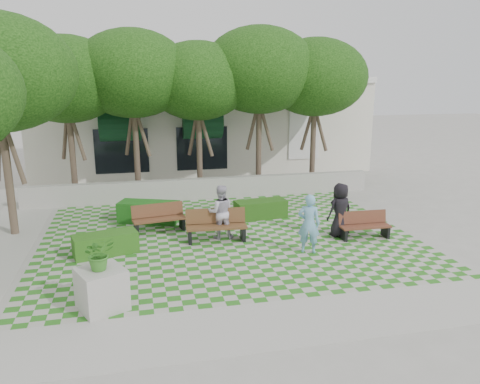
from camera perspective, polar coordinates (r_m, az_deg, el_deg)
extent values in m
plane|color=gray|center=(14.66, -0.60, -6.81)|extent=(90.00, 90.00, 0.00)
plane|color=#2B721E|center=(15.58, -1.39, -5.52)|extent=(12.00, 12.00, 0.00)
cube|color=#9E9B93|center=(10.54, 5.08, -15.63)|extent=(16.00, 2.00, 0.01)
cube|color=#9E9B93|center=(20.37, -4.33, 0.44)|extent=(15.00, 0.36, 0.90)
cube|color=#532B1C|center=(15.87, 15.01, -4.07)|extent=(1.68, 0.55, 0.06)
cube|color=#532B1C|center=(16.01, 14.68, -2.96)|extent=(1.67, 0.16, 0.42)
cube|color=black|center=(15.63, 12.51, -5.02)|extent=(0.10, 0.47, 0.41)
cube|color=black|center=(16.28, 17.31, -4.57)|extent=(0.10, 0.47, 0.41)
cube|color=#50331B|center=(15.08, -2.88, -4.26)|extent=(1.98, 0.73, 0.06)
cube|color=#50331B|center=(15.26, -3.01, -2.90)|extent=(1.95, 0.27, 0.49)
cube|color=black|center=(15.10, -6.15, -5.30)|extent=(0.15, 0.55, 0.48)
cube|color=black|center=(15.27, 0.37, -5.00)|extent=(0.15, 0.55, 0.48)
cube|color=#54301C|center=(16.21, -9.80, -3.29)|extent=(1.85, 0.83, 0.06)
cube|color=#54301C|center=(16.38, -10.04, -2.15)|extent=(1.79, 0.42, 0.45)
cube|color=black|center=(16.14, -12.52, -4.36)|extent=(0.18, 0.51, 0.44)
cube|color=black|center=(16.46, -7.06, -3.76)|extent=(0.18, 0.51, 0.44)
cube|color=#1E4713|center=(17.59, 2.53, -2.10)|extent=(2.00, 0.98, 0.67)
cube|color=#164F15|center=(17.39, -11.05, -2.40)|extent=(2.32, 1.59, 0.75)
cube|color=#225215|center=(14.62, -16.07, -6.09)|extent=(1.98, 1.19, 0.65)
cube|color=#9E9B93|center=(11.32, -16.50, -11.28)|extent=(1.28, 1.28, 0.97)
imported|color=#377C26|center=(10.99, -16.81, -7.20)|extent=(0.86, 0.82, 0.76)
imported|color=#6EA7C9|center=(14.15, 8.39, -3.85)|extent=(0.78, 0.66, 1.82)
imported|color=black|center=(15.78, 12.10, -2.16)|extent=(0.99, 0.77, 1.80)
imported|color=#BDB6C8|center=(15.26, -2.40, -2.44)|extent=(0.94, 0.77, 1.78)
cylinder|color=#47382B|center=(21.42, -19.73, 4.06)|extent=(0.26, 0.26, 3.64)
ellipsoid|color=#1E4C11|center=(21.15, -20.46, 12.76)|extent=(4.80, 4.80, 3.60)
cylinder|color=#47382B|center=(21.25, -12.49, 4.71)|extent=(0.26, 0.26, 3.81)
ellipsoid|color=#1E4C11|center=(21.00, -12.99, 13.90)|extent=(5.00, 5.00, 3.75)
cylinder|color=#47382B|center=(21.47, -4.97, 4.78)|extent=(0.26, 0.26, 3.58)
ellipsoid|color=#1E4C11|center=(21.20, -5.15, 13.35)|extent=(4.60, 4.60, 3.45)
cylinder|color=#47382B|center=(22.00, 2.30, 5.48)|extent=(0.26, 0.26, 3.92)
ellipsoid|color=#1E4C11|center=(21.76, 2.39, 14.64)|extent=(5.20, 5.20, 3.90)
cylinder|color=#47382B|center=(22.87, 8.87, 5.37)|extent=(0.26, 0.26, 3.70)
ellipsoid|color=#1E4C11|center=(22.62, 9.19, 13.66)|extent=(4.80, 4.80, 3.60)
cylinder|color=#47382B|center=(17.21, -26.38, 1.45)|extent=(0.26, 0.26, 3.81)
cube|color=beige|center=(28.00, -4.87, 8.38)|extent=(18.00, 8.00, 5.00)
cube|color=white|center=(23.92, -3.60, 13.46)|extent=(18.00, 0.30, 0.30)
cube|color=black|center=(25.38, 7.80, 7.05)|extent=(1.40, 0.10, 2.40)
cylinder|color=#103B1E|center=(23.68, -14.43, 8.20)|extent=(3.00, 1.80, 1.80)
cube|color=black|center=(23.86, -14.22, 4.86)|extent=(2.60, 0.08, 2.20)
cylinder|color=#103B1E|center=(23.92, -4.71, 8.64)|extent=(3.00, 1.80, 1.80)
cube|color=black|center=(24.09, -4.64, 5.32)|extent=(2.60, 0.08, 2.20)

